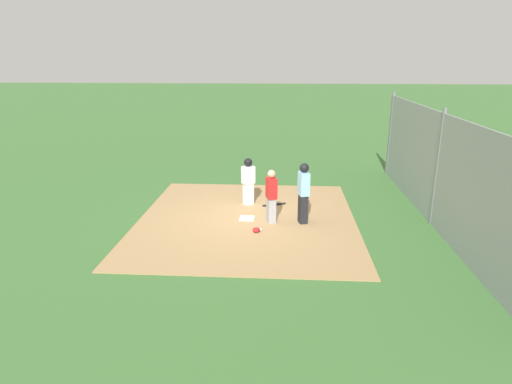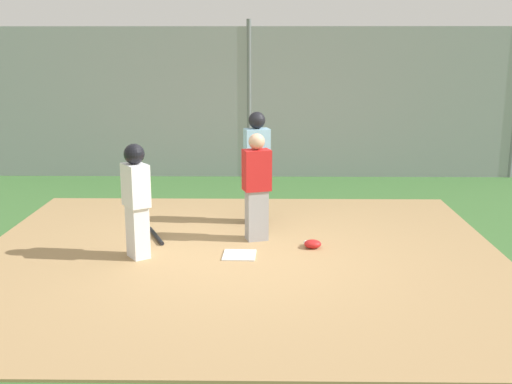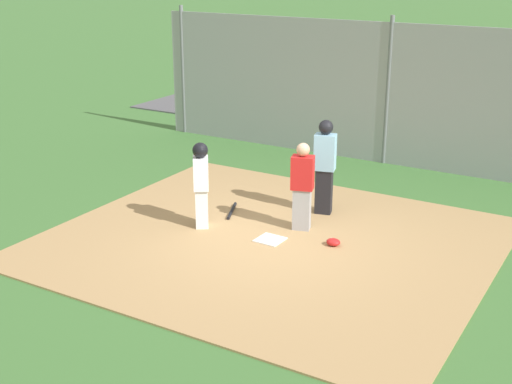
{
  "view_description": "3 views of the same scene",
  "coord_description": "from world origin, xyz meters",
  "px_view_note": "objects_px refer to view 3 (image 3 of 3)",
  "views": [
    {
      "loc": [
        -12.16,
        -1.03,
        4.65
      ],
      "look_at": [
        -0.25,
        -0.29,
        0.95
      ],
      "focal_mm": 30.6,
      "sensor_mm": 36.0,
      "label": 1
    },
    {
      "loc": [
        -0.34,
        7.9,
        2.8
      ],
      "look_at": [
        -0.22,
        -0.18,
        0.88
      ],
      "focal_mm": 43.22,
      "sensor_mm": 36.0,
      "label": 2
    },
    {
      "loc": [
        -5.27,
        9.4,
        4.68
      ],
      "look_at": [
        0.51,
        -0.39,
        0.69
      ],
      "focal_mm": 48.41,
      "sensor_mm": 36.0,
      "label": 3
    }
  ],
  "objects_px": {
    "home_plate": "(270,240)",
    "baseball": "(332,240)",
    "catcher": "(302,185)",
    "runner": "(201,180)",
    "parked_car_silver": "(344,91)",
    "baseball_bat": "(232,211)",
    "catcher_mask": "(333,242)",
    "umpire": "(325,165)",
    "parked_car_white": "(451,105)"
  },
  "relations": [
    {
      "from": "runner",
      "to": "catcher_mask",
      "type": "height_order",
      "value": "runner"
    },
    {
      "from": "umpire",
      "to": "parked_car_silver",
      "type": "height_order",
      "value": "umpire"
    },
    {
      "from": "baseball_bat",
      "to": "catcher_mask",
      "type": "bearing_deg",
      "value": -123.41
    },
    {
      "from": "parked_car_white",
      "to": "runner",
      "type": "bearing_deg",
      "value": 76.33
    },
    {
      "from": "runner",
      "to": "parked_car_white",
      "type": "height_order",
      "value": "runner"
    },
    {
      "from": "home_plate",
      "to": "baseball_bat",
      "type": "relative_size",
      "value": 0.56
    },
    {
      "from": "catcher",
      "to": "runner",
      "type": "distance_m",
      "value": 1.77
    },
    {
      "from": "umpire",
      "to": "runner",
      "type": "bearing_deg",
      "value": -57.18
    },
    {
      "from": "parked_car_white",
      "to": "baseball",
      "type": "bearing_deg",
      "value": 89.94
    },
    {
      "from": "umpire",
      "to": "catcher_mask",
      "type": "height_order",
      "value": "umpire"
    },
    {
      "from": "home_plate",
      "to": "catcher_mask",
      "type": "xyz_separation_m",
      "value": [
        -1.02,
        -0.34,
        0.05
      ]
    },
    {
      "from": "catcher",
      "to": "runner",
      "type": "height_order",
      "value": "catcher"
    },
    {
      "from": "baseball",
      "to": "catcher",
      "type": "bearing_deg",
      "value": -20.45
    },
    {
      "from": "catcher",
      "to": "catcher_mask",
      "type": "height_order",
      "value": "catcher"
    },
    {
      "from": "catcher",
      "to": "baseball",
      "type": "distance_m",
      "value": 1.08
    },
    {
      "from": "parked_car_white",
      "to": "parked_car_silver",
      "type": "height_order",
      "value": "same"
    },
    {
      "from": "umpire",
      "to": "runner",
      "type": "height_order",
      "value": "umpire"
    },
    {
      "from": "parked_car_silver",
      "to": "home_plate",
      "type": "bearing_deg",
      "value": 105.65
    },
    {
      "from": "home_plate",
      "to": "baseball",
      "type": "xyz_separation_m",
      "value": [
        -0.93,
        -0.46,
        0.03
      ]
    },
    {
      "from": "baseball",
      "to": "parked_car_white",
      "type": "height_order",
      "value": "parked_car_white"
    },
    {
      "from": "parked_car_silver",
      "to": "runner",
      "type": "bearing_deg",
      "value": 98.27
    },
    {
      "from": "home_plate",
      "to": "catcher",
      "type": "xyz_separation_m",
      "value": [
        -0.22,
        -0.73,
        0.8
      ]
    },
    {
      "from": "runner",
      "to": "parked_car_silver",
      "type": "distance_m",
      "value": 10.22
    },
    {
      "from": "catcher",
      "to": "catcher_mask",
      "type": "bearing_deg",
      "value": 47.33
    },
    {
      "from": "home_plate",
      "to": "runner",
      "type": "relative_size",
      "value": 0.29
    },
    {
      "from": "home_plate",
      "to": "parked_car_white",
      "type": "relative_size",
      "value": 0.1
    },
    {
      "from": "baseball_bat",
      "to": "baseball",
      "type": "bearing_deg",
      "value": -120.8
    },
    {
      "from": "catcher_mask",
      "to": "parked_car_white",
      "type": "bearing_deg",
      "value": -85.82
    },
    {
      "from": "baseball_bat",
      "to": "parked_car_silver",
      "type": "height_order",
      "value": "parked_car_silver"
    },
    {
      "from": "umpire",
      "to": "baseball_bat",
      "type": "xyz_separation_m",
      "value": [
        1.48,
        0.86,
        -0.91
      ]
    },
    {
      "from": "baseball",
      "to": "parked_car_white",
      "type": "xyz_separation_m",
      "value": [
        0.59,
        -9.15,
        0.55
      ]
    },
    {
      "from": "catcher",
      "to": "runner",
      "type": "xyz_separation_m",
      "value": [
        1.58,
        0.79,
        0.05
      ]
    },
    {
      "from": "catcher",
      "to": "home_plate",
      "type": "bearing_deg",
      "value": -34.03
    },
    {
      "from": "runner",
      "to": "catcher_mask",
      "type": "xyz_separation_m",
      "value": [
        -2.37,
        -0.41,
        -0.8
      ]
    },
    {
      "from": "catcher_mask",
      "to": "parked_car_silver",
      "type": "xyz_separation_m",
      "value": [
        4.06,
        -9.66,
        0.52
      ]
    },
    {
      "from": "catcher_mask",
      "to": "parked_car_silver",
      "type": "bearing_deg",
      "value": -67.18
    },
    {
      "from": "baseball_bat",
      "to": "parked_car_white",
      "type": "bearing_deg",
      "value": -32.83
    },
    {
      "from": "runner",
      "to": "parked_car_white",
      "type": "xyz_separation_m",
      "value": [
        -1.69,
        -9.67,
        -0.28
      ]
    },
    {
      "from": "runner",
      "to": "parked_car_silver",
      "type": "bearing_deg",
      "value": 64.61
    },
    {
      "from": "runner",
      "to": "parked_car_white",
      "type": "distance_m",
      "value": 9.83
    },
    {
      "from": "home_plate",
      "to": "parked_car_white",
      "type": "distance_m",
      "value": 9.63
    },
    {
      "from": "catcher",
      "to": "runner",
      "type": "relative_size",
      "value": 1.02
    },
    {
      "from": "home_plate",
      "to": "runner",
      "type": "distance_m",
      "value": 1.6
    },
    {
      "from": "runner",
      "to": "parked_car_white",
      "type": "bearing_deg",
      "value": 45.14
    },
    {
      "from": "runner",
      "to": "umpire",
      "type": "bearing_deg",
      "value": 12.51
    },
    {
      "from": "catcher",
      "to": "umpire",
      "type": "height_order",
      "value": "umpire"
    },
    {
      "from": "runner",
      "to": "parked_car_silver",
      "type": "height_order",
      "value": "runner"
    },
    {
      "from": "umpire",
      "to": "baseball_bat",
      "type": "height_order",
      "value": "umpire"
    },
    {
      "from": "home_plate",
      "to": "baseball_bat",
      "type": "xyz_separation_m",
      "value": [
        1.27,
        -0.78,
        0.02
      ]
    },
    {
      "from": "umpire",
      "to": "baseball",
      "type": "bearing_deg",
      "value": 16.57
    }
  ]
}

